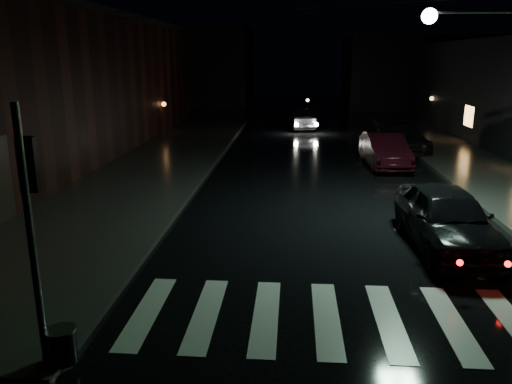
% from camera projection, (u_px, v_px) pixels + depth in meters
% --- Properties ---
extents(ground, '(120.00, 120.00, 0.00)m').
position_uv_depth(ground, '(202.00, 327.00, 9.50)').
color(ground, black).
rests_on(ground, ground).
extents(sidewalk_left, '(6.00, 44.00, 0.15)m').
position_uv_depth(sidewalk_left, '(150.00, 165.00, 23.32)').
color(sidewalk_left, '#282826').
rests_on(sidewalk_left, ground).
extents(sidewalk_right, '(4.00, 44.00, 0.15)m').
position_uv_depth(sidewalk_right, '(479.00, 171.00, 22.24)').
color(sidewalk_right, '#282826').
rests_on(sidewalk_right, ground).
extents(building_left, '(10.00, 36.00, 7.00)m').
position_uv_depth(building_left, '(19.00, 88.00, 24.85)').
color(building_left, black).
rests_on(building_left, ground).
extents(building_far_left, '(14.00, 10.00, 8.00)m').
position_uv_depth(building_far_left, '(183.00, 67.00, 52.49)').
color(building_far_left, black).
rests_on(building_far_left, ground).
extents(building_far_right, '(14.00, 10.00, 7.00)m').
position_uv_depth(building_far_right, '(415.00, 72.00, 50.90)').
color(building_far_right, black).
rests_on(building_far_right, ground).
extents(crosswalk, '(9.00, 3.00, 0.01)m').
position_uv_depth(crosswalk, '(357.00, 319.00, 9.77)').
color(crosswalk, beige).
rests_on(crosswalk, ground).
extents(signal_pole_corner, '(0.68, 0.61, 4.20)m').
position_uv_depth(signal_pole_corner, '(48.00, 282.00, 7.85)').
color(signal_pole_corner, slate).
rests_on(signal_pole_corner, ground).
extents(parked_car_a, '(2.15, 4.93, 1.65)m').
position_uv_depth(parked_car_a, '(447.00, 218.00, 13.28)').
color(parked_car_a, black).
rests_on(parked_car_a, ground).
extents(parked_car_b, '(1.85, 4.76, 1.55)m').
position_uv_depth(parked_car_b, '(385.00, 150.00, 23.22)').
color(parked_car_b, black).
rests_on(parked_car_b, ground).
extents(parked_car_c, '(2.56, 5.35, 1.51)m').
position_uv_depth(parked_car_c, '(402.00, 137.00, 27.23)').
color(parked_car_c, black).
rests_on(parked_car_c, ground).
extents(parked_car_d, '(2.81, 5.13, 1.36)m').
position_uv_depth(parked_car_d, '(401.00, 138.00, 27.44)').
color(parked_car_d, black).
rests_on(parked_car_d, ground).
extents(oncoming_car, '(2.12, 4.55, 1.45)m').
position_uv_depth(oncoming_car, '(301.00, 119.00, 35.47)').
color(oncoming_car, black).
rests_on(oncoming_car, ground).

